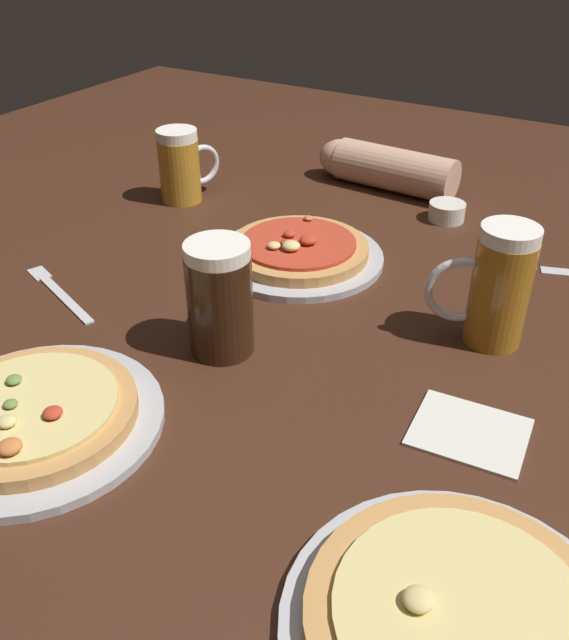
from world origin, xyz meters
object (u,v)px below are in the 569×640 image
at_px(pizza_plate_side, 34,416).
at_px(fork_left, 58,291).
at_px(pizza_plate_far, 298,252).
at_px(beer_mug_amber, 181,166).
at_px(beer_mug_pale, 221,298).
at_px(pizza_plate_near, 461,624).
at_px(beer_mug_dark, 497,287).
at_px(napkin_folded, 470,431).
at_px(ramekin_sauce, 447,212).
at_px(diner_arm, 381,167).

bearing_deg(pizza_plate_side, fork_left, 131.15).
distance_m(pizza_plate_far, fork_left, 0.39).
distance_m(beer_mug_amber, beer_mug_pale, 0.53).
distance_m(pizza_plate_near, beer_mug_dark, 0.47).
bearing_deg(napkin_folded, pizza_plate_far, 144.27).
distance_m(ramekin_sauce, diner_arm, 0.20).
xyz_separation_m(pizza_plate_near, fork_left, (-0.72, 0.24, -0.01)).
bearing_deg(beer_mug_amber, pizza_plate_side, -67.29).
distance_m(pizza_plate_side, beer_mug_pale, 0.27).
bearing_deg(beer_mug_amber, napkin_folded, -28.68).
bearing_deg(beer_mug_amber, beer_mug_dark, -15.47).
bearing_deg(fork_left, diner_arm, 68.74).
relative_size(beer_mug_amber, diner_arm, 0.47).
height_order(pizza_plate_side, ramekin_sauce, pizza_plate_side).
bearing_deg(ramekin_sauce, diner_arm, 152.54).
distance_m(pizza_plate_near, beer_mug_pale, 0.49).
distance_m(napkin_folded, diner_arm, 0.76).
xyz_separation_m(napkin_folded, diner_arm, (-0.39, 0.65, 0.04)).
xyz_separation_m(beer_mug_dark, diner_arm, (-0.36, 0.45, -0.04)).
relative_size(beer_mug_amber, napkin_folded, 1.10).
xyz_separation_m(ramekin_sauce, napkin_folded, (0.22, -0.56, -0.01)).
height_order(pizza_plate_far, fork_left, pizza_plate_far).
relative_size(beer_mug_amber, ramekin_sauce, 2.10).
bearing_deg(diner_arm, fork_left, -111.26).
relative_size(fork_left, diner_arm, 0.68).
xyz_separation_m(pizza_plate_side, beer_mug_pale, (0.10, 0.25, 0.06)).
relative_size(pizza_plate_side, napkin_folded, 2.32).
height_order(beer_mug_pale, ramekin_sauce, beer_mug_pale).
bearing_deg(ramekin_sauce, napkin_folded, -68.35).
height_order(pizza_plate_near, napkin_folded, pizza_plate_near).
relative_size(pizza_plate_far, ramekin_sauce, 4.22).
bearing_deg(pizza_plate_near, napkin_folded, 105.53).
distance_m(pizza_plate_near, pizza_plate_side, 0.51).
bearing_deg(diner_arm, napkin_folded, -58.61).
height_order(pizza_plate_side, napkin_folded, pizza_plate_side).
bearing_deg(pizza_plate_far, pizza_plate_side, -96.84).
bearing_deg(fork_left, napkin_folded, 0.65).
xyz_separation_m(pizza_plate_near, napkin_folded, (-0.07, 0.25, -0.01)).
bearing_deg(pizza_plate_near, beer_mug_dark, 103.48).
distance_m(napkin_folded, fork_left, 0.65).
bearing_deg(ramekin_sauce, beer_mug_pale, -102.67).
xyz_separation_m(ramekin_sauce, fork_left, (-0.43, -0.56, -0.01)).
xyz_separation_m(pizza_plate_side, fork_left, (-0.21, 0.24, -0.01)).
xyz_separation_m(pizza_plate_side, diner_arm, (0.05, 0.89, 0.03)).
xyz_separation_m(beer_mug_pale, diner_arm, (-0.05, 0.65, -0.04)).
xyz_separation_m(napkin_folded, fork_left, (-0.65, -0.01, -0.00)).
distance_m(ramekin_sauce, napkin_folded, 0.60).
xyz_separation_m(beer_mug_dark, ramekin_sauce, (-0.18, 0.36, -0.07)).
bearing_deg(pizza_plate_far, beer_mug_pale, -82.59).
bearing_deg(beer_mug_pale, ramekin_sauce, 77.33).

